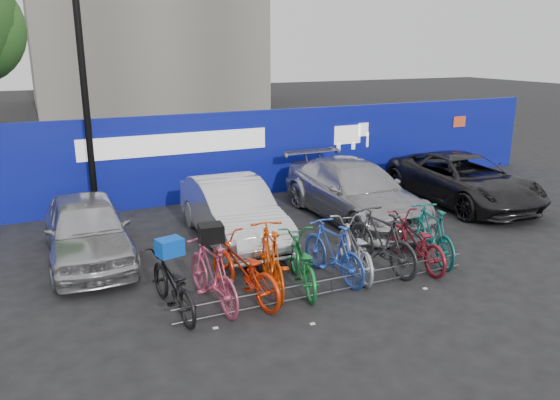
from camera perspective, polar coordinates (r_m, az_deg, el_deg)
ground at (r=10.07m, az=3.73°, el=-8.42°), size 100.00×100.00×0.00m
hoarding at (r=15.02m, az=-7.02°, el=4.50°), size 22.00×0.18×2.40m
lamppost at (r=13.55m, az=-19.81°, el=11.30°), size 0.25×0.50×6.11m
bike_rack at (r=9.53m, az=5.47°, el=-8.86°), size 5.60×0.03×0.30m
car_0 at (r=11.38m, az=-19.49°, el=-2.90°), size 1.59×3.85×1.31m
car_1 at (r=11.89m, az=-5.00°, el=-1.14°), size 1.53×4.11×1.34m
car_2 at (r=13.47m, az=7.77°, el=0.94°), size 2.00×4.82×1.40m
car_3 at (r=15.47m, az=18.59°, el=2.05°), size 2.42×4.84×1.32m
bike_0 at (r=8.92m, az=-11.23°, el=-8.60°), size 0.84×1.92×0.98m
bike_1 at (r=9.01m, az=-7.06°, el=-7.64°), size 0.74×1.92×1.12m
bike_2 at (r=9.20m, az=-3.85°, el=-7.26°), size 1.14×2.11×1.06m
bike_3 at (r=9.46m, az=-0.95°, el=-6.15°), size 0.95×2.04×1.18m
bike_4 at (r=9.59m, az=2.27°, el=-6.52°), size 1.05×1.94×0.97m
bike_5 at (r=9.98m, az=5.58°, el=-5.30°), size 0.73×1.86×1.09m
bike_6 at (r=10.29m, az=7.78°, el=-4.97°), size 1.09×2.01×1.00m
bike_7 at (r=10.51m, az=10.60°, el=-4.12°), size 0.74×2.01×1.18m
bike_8 at (r=10.85m, az=13.98°, el=-4.19°), size 0.80×1.95×1.00m
bike_9 at (r=11.18m, az=15.56°, el=-3.40°), size 0.91×1.93×1.12m
cargo_crate at (r=8.68m, az=-11.45°, el=-4.85°), size 0.44×0.37×0.27m
cargo_topcase at (r=8.76m, az=-7.22°, el=-3.43°), size 0.42×0.38×0.28m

